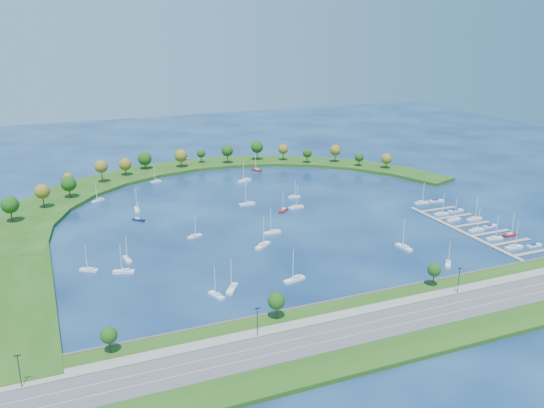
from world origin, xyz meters
name	(u,v)px	position (x,y,z in m)	size (l,w,h in m)	color
ground	(267,215)	(0.00, 0.00, 0.00)	(700.00, 700.00, 0.00)	#071942
south_shoreline	(402,319)	(0.03, -122.88, 1.00)	(420.00, 43.10, 11.60)	#1E4713
breakwater	(161,198)	(-46.33, 48.72, 0.99)	(286.74, 247.64, 2.00)	#1E4713
breakwater_trees	(186,163)	(-20.85, 87.81, 10.36)	(242.92, 92.81, 14.46)	#382314
harbor_tower	(188,161)	(-12.11, 117.31, 4.30)	(2.60, 2.60, 4.50)	gray
dock_system	(474,230)	(85.30, -61.00, 0.35)	(24.28, 82.00, 1.60)	gray
moored_boat_0	(272,232)	(-8.17, -26.86, 0.93)	(8.82, 2.80, 12.83)	white
moored_boat_1	(127,258)	(-78.41, -32.92, 0.88)	(2.93, 7.68, 11.01)	white
moored_boat_2	(216,294)	(-53.05, -80.38, 0.89)	(4.65, 8.15, 11.56)	white
moored_boat_3	(124,271)	(-81.68, -45.64, 0.92)	(8.86, 5.24, 12.59)	white
moored_boat_4	(195,236)	(-44.27, -17.27, 0.88)	(7.66, 4.50, 10.88)	white
moored_boat_5	(294,196)	(26.21, 22.70, 0.87)	(7.35, 2.48, 10.64)	white
moored_boat_6	(138,219)	(-64.70, 17.09, 0.86)	(6.10, 6.30, 10.08)	#09143D
moored_boat_7	(247,203)	(-3.70, 20.27, 0.95)	(9.13, 2.85, 13.30)	white
moored_boat_8	(89,269)	(-94.71, -38.21, 0.88)	(7.56, 5.96, 11.22)	white
moored_boat_9	(256,170)	(28.74, 89.93, 0.89)	(5.50, 8.02, 11.56)	maroon
moored_boat_10	(404,247)	(39.46, -67.69, 0.96)	(3.65, 9.57, 13.72)	white
moored_boat_11	(263,245)	(-18.73, -41.14, 0.98)	(9.31, 8.04, 14.21)	white
moored_boat_12	(296,207)	(18.97, 4.32, 0.94)	(9.04, 3.33, 12.99)	white
moored_boat_13	(245,180)	(11.80, 67.09, 0.97)	(9.81, 6.13, 13.99)	white
moored_boat_14	(98,200)	(-80.12, 59.38, 0.89)	(7.63, 6.46, 11.56)	white
moored_boat_15	(448,263)	(46.13, -89.95, 0.87)	(6.30, 6.94, 10.80)	white
moored_boat_16	(156,181)	(-41.12, 87.68, 0.85)	(6.94, 2.66, 9.95)	white
moored_boat_17	(295,279)	(-20.40, -79.36, 0.95)	(9.58, 4.77, 13.56)	white
moored_boat_18	(283,210)	(10.43, 2.05, 0.89)	(7.14, 6.83, 11.36)	maroon
moored_boat_19	(137,209)	(-62.48, 34.33, 0.92)	(3.41, 8.80, 12.61)	white
moored_boat_20	(232,288)	(-45.86, -77.40, 0.95)	(7.05, 9.02, 13.35)	white
docked_boat_0	(514,247)	(85.51, -86.70, 0.93)	(8.86, 2.83, 12.89)	white
docked_boat_1	(534,245)	(95.99, -88.37, 0.57)	(7.62, 2.33, 1.54)	white
docked_boat_2	(494,238)	(85.52, -74.55, 0.90)	(8.35, 3.48, 11.90)	white
docked_boat_3	(510,234)	(96.03, -73.91, 0.89)	(7.82, 2.37, 11.42)	maroon
docked_boat_4	(476,229)	(85.51, -62.43, 0.92)	(8.73, 3.13, 12.58)	white
docked_boat_5	(490,226)	(95.99, -60.39, 0.56)	(7.66, 2.66, 1.53)	white
docked_boat_6	(454,219)	(85.52, -45.65, 0.91)	(8.39, 3.43, 11.98)	white
docked_boat_7	(474,218)	(96.01, -49.01, 0.93)	(8.73, 2.78, 12.70)	white
docked_boat_8	(441,213)	(85.52, -35.65, 0.90)	(8.24, 3.11, 11.83)	white
docked_boat_9	(456,211)	(95.97, -34.51, 0.67)	(8.97, 2.74, 1.82)	white
docked_boat_10	(422,202)	(87.92, -15.40, 0.92)	(8.63, 3.49, 12.32)	white
docked_boat_11	(436,201)	(97.87, -15.78, 0.65)	(8.97, 3.77, 1.77)	white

